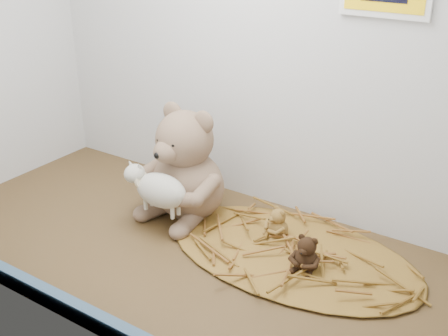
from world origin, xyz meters
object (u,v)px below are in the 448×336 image
Objects in this scene: toy_lamb at (161,190)px; mini_teddy_tan at (278,221)px; mini_teddy_brown at (307,252)px; main_teddy at (187,162)px.

mini_teddy_tan is at bearing 25.77° from toy_lamb.
toy_lamb is 2.14× the size of mini_teddy_brown.
mini_teddy_tan is (23.81, 11.49, -5.87)cm from toy_lamb.
toy_lamb is (0.00, -9.84, -3.20)cm from main_teddy.
main_teddy is at bearing 169.27° from mini_teddy_brown.
mini_teddy_brown is at bearing -3.29° from main_teddy.
toy_lamb reaches higher than mini_teddy_tan.
mini_teddy_brown is (34.77, -6.62, -8.68)cm from main_teddy.
main_teddy is 3.49× the size of mini_teddy_brown.
main_teddy reaches higher than mini_teddy_brown.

